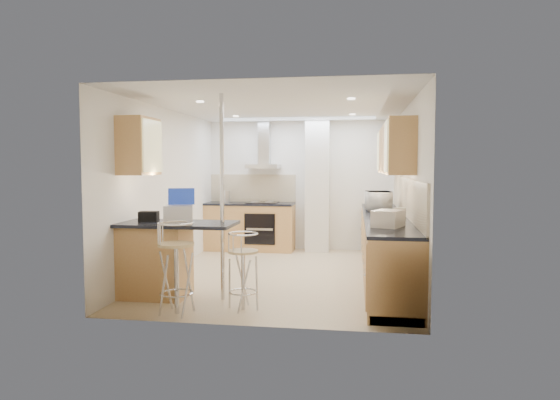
# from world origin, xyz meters

# --- Properties ---
(ground) EXTENTS (4.80, 4.80, 0.00)m
(ground) POSITION_xyz_m (0.00, 0.00, 0.00)
(ground) COLOR tan
(ground) RESTS_ON ground
(room_shell) EXTENTS (3.64, 4.84, 2.51)m
(room_shell) POSITION_xyz_m (0.32, 0.38, 1.54)
(room_shell) COLOR white
(room_shell) RESTS_ON ground
(right_counter) EXTENTS (0.63, 4.40, 0.92)m
(right_counter) POSITION_xyz_m (1.50, 0.00, 0.46)
(right_counter) COLOR tan
(right_counter) RESTS_ON ground
(back_counter) EXTENTS (1.70, 0.63, 0.92)m
(back_counter) POSITION_xyz_m (-0.95, 2.10, 0.46)
(back_counter) COLOR tan
(back_counter) RESTS_ON ground
(peninsula) EXTENTS (1.47, 0.72, 0.94)m
(peninsula) POSITION_xyz_m (-1.12, -1.45, 0.48)
(peninsula) COLOR tan
(peninsula) RESTS_ON ground
(microwave) EXTENTS (0.43, 0.59, 0.31)m
(microwave) POSITION_xyz_m (1.43, 0.73, 1.07)
(microwave) COLOR white
(microwave) RESTS_ON right_counter
(laptop) EXTENTS (0.39, 0.33, 0.23)m
(laptop) POSITION_xyz_m (-1.01, -1.65, 1.05)
(laptop) COLOR #A5A7AD
(laptop) RESTS_ON peninsula
(bag) EXTENTS (0.26, 0.20, 0.13)m
(bag) POSITION_xyz_m (-1.49, -1.40, 1.00)
(bag) COLOR black
(bag) RESTS_ON peninsula
(bar_stool_near) EXTENTS (0.51, 0.51, 1.03)m
(bar_stool_near) POSITION_xyz_m (-0.88, -2.10, 0.52)
(bar_stool_near) COLOR tan
(bar_stool_near) RESTS_ON ground
(bar_stool_end) EXTENTS (0.49, 0.49, 0.89)m
(bar_stool_end) POSITION_xyz_m (-0.19, -1.83, 0.44)
(bar_stool_end) COLOR tan
(bar_stool_end) RESTS_ON ground
(jar_a) EXTENTS (0.13, 0.13, 0.17)m
(jar_a) POSITION_xyz_m (1.47, 1.14, 1.00)
(jar_a) COLOR silver
(jar_a) RESTS_ON right_counter
(jar_b) EXTENTS (0.12, 0.12, 0.14)m
(jar_b) POSITION_xyz_m (1.50, 1.20, 0.99)
(jar_b) COLOR silver
(jar_b) RESTS_ON right_counter
(jar_c) EXTENTS (0.17, 0.17, 0.21)m
(jar_c) POSITION_xyz_m (1.60, -1.11, 1.02)
(jar_c) COLOR #BCB596
(jar_c) RESTS_ON right_counter
(jar_d) EXTENTS (0.11, 0.11, 0.14)m
(jar_d) POSITION_xyz_m (1.41, -1.07, 0.99)
(jar_d) COLOR white
(jar_d) RESTS_ON right_counter
(bread_bin) EXTENTS (0.42, 0.46, 0.20)m
(bread_bin) POSITION_xyz_m (1.45, -1.35, 1.02)
(bread_bin) COLOR silver
(bread_bin) RESTS_ON right_counter
(kettle) EXTENTS (0.16, 0.16, 0.23)m
(kettle) POSITION_xyz_m (-1.44, 2.19, 1.03)
(kettle) COLOR silver
(kettle) RESTS_ON back_counter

